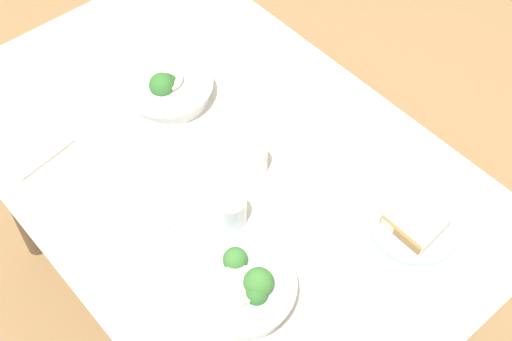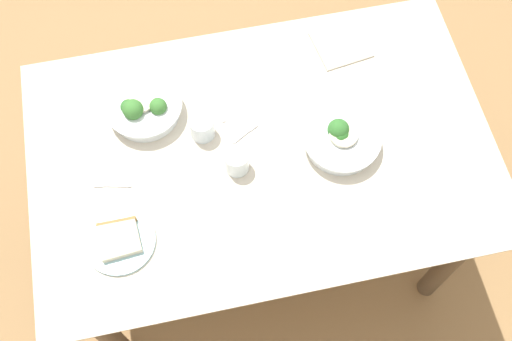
{
  "view_description": "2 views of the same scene",
  "coord_description": "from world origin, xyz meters",
  "px_view_note": "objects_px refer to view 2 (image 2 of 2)",
  "views": [
    {
      "loc": [
        0.88,
        -0.64,
        2.1
      ],
      "look_at": [
        0.11,
        0.04,
        0.79
      ],
      "focal_mm": 49.42,
      "sensor_mm": 36.0,
      "label": 1
    },
    {
      "loc": [
        0.2,
        0.86,
        2.46
      ],
      "look_at": [
        0.03,
        0.08,
        0.79
      ],
      "focal_mm": 43.9,
      "sensor_mm": 36.0,
      "label": 2
    }
  ],
  "objects_px": {
    "bread_side_plate": "(119,240)",
    "water_glass_center": "(237,161)",
    "water_glass_side": "(202,127)",
    "broccoli_bowl_near": "(144,108)",
    "table_knife_right": "(307,98)",
    "fork_by_far_bowl": "(111,185)",
    "table_knife_left": "(221,97)",
    "napkin_folded_upper": "(341,45)",
    "broccoli_bowl_far": "(341,139)",
    "fork_by_near_bowl": "(246,133)"
  },
  "relations": [
    {
      "from": "water_glass_side",
      "to": "table_knife_right",
      "type": "distance_m",
      "value": 0.35
    },
    {
      "from": "broccoli_bowl_far",
      "to": "water_glass_side",
      "type": "distance_m",
      "value": 0.42
    },
    {
      "from": "bread_side_plate",
      "to": "water_glass_side",
      "type": "height_order",
      "value": "water_glass_side"
    },
    {
      "from": "broccoli_bowl_near",
      "to": "fork_by_far_bowl",
      "type": "distance_m",
      "value": 0.26
    },
    {
      "from": "bread_side_plate",
      "to": "water_glass_center",
      "type": "distance_m",
      "value": 0.4
    },
    {
      "from": "water_glass_side",
      "to": "broccoli_bowl_near",
      "type": "bearing_deg",
      "value": -32.6
    },
    {
      "from": "table_knife_left",
      "to": "table_knife_right",
      "type": "xyz_separation_m",
      "value": [
        -0.27,
        0.06,
        0.0
      ]
    },
    {
      "from": "broccoli_bowl_near",
      "to": "water_glass_center",
      "type": "relative_size",
      "value": 3.01
    },
    {
      "from": "table_knife_right",
      "to": "water_glass_side",
      "type": "bearing_deg",
      "value": -68.75
    },
    {
      "from": "broccoli_bowl_near",
      "to": "table_knife_left",
      "type": "bearing_deg",
      "value": -177.53
    },
    {
      "from": "broccoli_bowl_near",
      "to": "table_knife_right",
      "type": "distance_m",
      "value": 0.51
    },
    {
      "from": "table_knife_left",
      "to": "broccoli_bowl_far",
      "type": "bearing_deg",
      "value": 57.46
    },
    {
      "from": "bread_side_plate",
      "to": "napkin_folded_upper",
      "type": "relative_size",
      "value": 1.21
    },
    {
      "from": "napkin_folded_upper",
      "to": "fork_by_near_bowl",
      "type": "bearing_deg",
      "value": 34.95
    },
    {
      "from": "table_knife_right",
      "to": "napkin_folded_upper",
      "type": "distance_m",
      "value": 0.24
    },
    {
      "from": "water_glass_side",
      "to": "table_knife_right",
      "type": "xyz_separation_m",
      "value": [
        -0.34,
        -0.06,
        -0.04
      ]
    },
    {
      "from": "bread_side_plate",
      "to": "table_knife_left",
      "type": "relative_size",
      "value": 1.12
    },
    {
      "from": "broccoli_bowl_far",
      "to": "bread_side_plate",
      "type": "height_order",
      "value": "broccoli_bowl_far"
    },
    {
      "from": "broccoli_bowl_far",
      "to": "broccoli_bowl_near",
      "type": "xyz_separation_m",
      "value": [
        0.57,
        -0.23,
        0.0
      ]
    },
    {
      "from": "water_glass_center",
      "to": "table_knife_left",
      "type": "relative_size",
      "value": 0.44
    },
    {
      "from": "bread_side_plate",
      "to": "table_knife_left",
      "type": "height_order",
      "value": "bread_side_plate"
    },
    {
      "from": "table_knife_right",
      "to": "water_glass_center",
      "type": "bearing_deg",
      "value": -42.12
    },
    {
      "from": "water_glass_center",
      "to": "water_glass_side",
      "type": "xyz_separation_m",
      "value": [
        0.08,
        -0.13,
        -0.0
      ]
    },
    {
      "from": "broccoli_bowl_far",
      "to": "water_glass_center",
      "type": "relative_size",
      "value": 2.98
    },
    {
      "from": "broccoli_bowl_near",
      "to": "table_knife_right",
      "type": "bearing_deg",
      "value": 174.57
    },
    {
      "from": "broccoli_bowl_near",
      "to": "table_knife_left",
      "type": "distance_m",
      "value": 0.24
    },
    {
      "from": "fork_by_near_bowl",
      "to": "table_knife_left",
      "type": "height_order",
      "value": "same"
    },
    {
      "from": "water_glass_center",
      "to": "napkin_folded_upper",
      "type": "relative_size",
      "value": 0.47
    },
    {
      "from": "water_glass_center",
      "to": "napkin_folded_upper",
      "type": "xyz_separation_m",
      "value": [
        -0.42,
        -0.37,
        -0.04
      ]
    },
    {
      "from": "water_glass_side",
      "to": "bread_side_plate",
      "type": "bearing_deg",
      "value": 45.67
    },
    {
      "from": "table_knife_right",
      "to": "broccoli_bowl_far",
      "type": "bearing_deg",
      "value": 29.62
    },
    {
      "from": "fork_by_far_bowl",
      "to": "table_knife_left",
      "type": "bearing_deg",
      "value": -134.3
    },
    {
      "from": "broccoli_bowl_near",
      "to": "water_glass_center",
      "type": "height_order",
      "value": "broccoli_bowl_near"
    },
    {
      "from": "broccoli_bowl_near",
      "to": "napkin_folded_upper",
      "type": "height_order",
      "value": "broccoli_bowl_near"
    },
    {
      "from": "napkin_folded_upper",
      "to": "broccoli_bowl_near",
      "type": "bearing_deg",
      "value": 10.9
    },
    {
      "from": "fork_by_near_bowl",
      "to": "water_glass_center",
      "type": "bearing_deg",
      "value": -145.74
    },
    {
      "from": "water_glass_center",
      "to": "water_glass_side",
      "type": "distance_m",
      "value": 0.16
    },
    {
      "from": "napkin_folded_upper",
      "to": "water_glass_center",
      "type": "bearing_deg",
      "value": 41.11
    },
    {
      "from": "fork_by_far_bowl",
      "to": "table_knife_left",
      "type": "height_order",
      "value": "same"
    },
    {
      "from": "broccoli_bowl_near",
      "to": "napkin_folded_upper",
      "type": "relative_size",
      "value": 1.41
    },
    {
      "from": "broccoli_bowl_far",
      "to": "napkin_folded_upper",
      "type": "bearing_deg",
      "value": -105.75
    },
    {
      "from": "table_knife_right",
      "to": "fork_by_near_bowl",
      "type": "bearing_deg",
      "value": -56.79
    },
    {
      "from": "fork_by_far_bowl",
      "to": "fork_by_near_bowl",
      "type": "xyz_separation_m",
      "value": [
        -0.43,
        -0.09,
        -0.0
      ]
    },
    {
      "from": "water_glass_side",
      "to": "table_knife_right",
      "type": "bearing_deg",
      "value": -170.58
    },
    {
      "from": "broccoli_bowl_far",
      "to": "fork_by_near_bowl",
      "type": "xyz_separation_m",
      "value": [
        0.27,
        -0.1,
        -0.03
      ]
    },
    {
      "from": "bread_side_plate",
      "to": "table_knife_right",
      "type": "relative_size",
      "value": 0.95
    },
    {
      "from": "water_glass_center",
      "to": "bread_side_plate",
      "type": "bearing_deg",
      "value": 23.59
    },
    {
      "from": "water_glass_center",
      "to": "table_knife_right",
      "type": "bearing_deg",
      "value": -143.95
    },
    {
      "from": "broccoli_bowl_near",
      "to": "water_glass_side",
      "type": "xyz_separation_m",
      "value": [
        -0.16,
        0.11,
        0.0
      ]
    },
    {
      "from": "fork_by_far_bowl",
      "to": "fork_by_near_bowl",
      "type": "relative_size",
      "value": 1.28
    }
  ]
}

